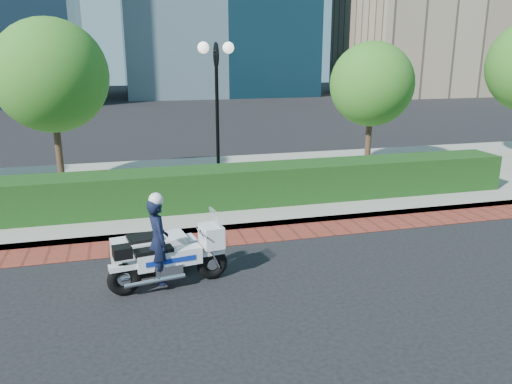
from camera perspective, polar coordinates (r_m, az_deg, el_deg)
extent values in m
plane|color=black|center=(9.93, -4.26, -8.52)|extent=(120.00, 120.00, 0.00)
cube|color=maroon|center=(11.30, -5.70, -5.47)|extent=(60.00, 1.00, 0.01)
cube|color=gray|center=(15.53, -8.45, 0.57)|extent=(60.00, 8.00, 0.15)
cube|color=black|center=(13.08, -7.30, 0.38)|extent=(18.00, 1.20, 1.00)
cylinder|color=black|center=(14.85, -4.28, 0.90)|extent=(0.30, 0.30, 0.30)
cylinder|color=black|center=(14.49, -4.43, 7.99)|extent=(0.10, 0.10, 3.70)
cylinder|color=black|center=(14.37, -4.59, 15.33)|extent=(0.04, 0.70, 0.70)
sphere|color=white|center=(14.31, -6.04, 16.09)|extent=(0.32, 0.32, 0.32)
sphere|color=white|center=(14.44, -3.19, 16.15)|extent=(0.32, 0.32, 0.32)
cylinder|color=#332319|center=(15.79, -21.58, 4.21)|extent=(0.20, 0.20, 2.17)
sphere|color=#3B731C|center=(15.55, -22.40, 12.19)|extent=(3.20, 3.20, 3.20)
cylinder|color=#332319|center=(17.68, 12.70, 5.63)|extent=(0.20, 0.20, 1.92)
sphere|color=#3B731C|center=(17.47, 13.08, 11.91)|extent=(2.80, 2.80, 2.80)
torus|color=black|center=(9.00, -14.82, -9.63)|extent=(0.61, 0.27, 0.59)
torus|color=black|center=(9.34, -5.04, -8.18)|extent=(0.61, 0.27, 0.59)
cube|color=silver|center=(9.04, -9.90, -7.43)|extent=(1.19, 0.47, 0.30)
cube|color=silver|center=(9.11, -10.11, -8.71)|extent=(0.54, 0.43, 0.25)
cube|color=silver|center=(9.14, -5.12, -5.01)|extent=(0.43, 0.54, 0.40)
cube|color=silver|center=(9.06, -4.63, -3.09)|extent=(0.18, 0.46, 0.36)
cube|color=black|center=(8.92, -11.62, -6.61)|extent=(0.70, 0.37, 0.09)
cube|color=black|center=(8.80, -15.05, -6.64)|extent=(0.35, 0.33, 0.20)
cube|color=silver|center=(9.72, -12.03, -6.53)|extent=(1.46, 0.84, 0.49)
cube|color=black|center=(9.61, -12.64, -5.13)|extent=(0.69, 0.54, 0.07)
torus|color=black|center=(10.18, -12.98, -6.92)|extent=(0.46, 0.21, 0.44)
imported|color=black|center=(8.87, -11.12, -5.51)|extent=(0.45, 0.61, 1.53)
sphere|color=white|center=(8.63, -11.38, -0.87)|extent=(0.25, 0.25, 0.25)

